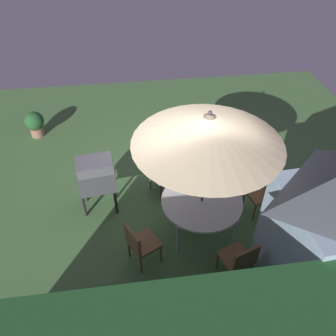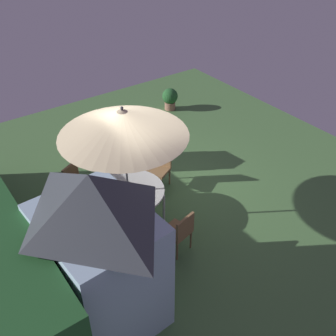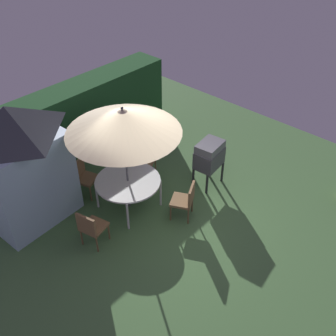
# 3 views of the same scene
# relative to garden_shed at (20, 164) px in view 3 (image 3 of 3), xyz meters

# --- Properties ---
(ground_plane) EXTENTS (11.00, 11.00, 0.00)m
(ground_plane) POSITION_rel_garden_shed_xyz_m (1.91, -2.33, -1.40)
(ground_plane) COLOR #47703D
(hedge_backdrop) EXTENTS (6.37, 0.88, 1.94)m
(hedge_backdrop) POSITION_rel_garden_shed_xyz_m (1.91, 1.17, -0.43)
(hedge_backdrop) COLOR #1E4C23
(hedge_backdrop) RESTS_ON ground
(garden_shed) EXTENTS (1.98, 1.61, 2.75)m
(garden_shed) POSITION_rel_garden_shed_xyz_m (0.00, 0.00, 0.00)
(garden_shed) COLOR #9EBCD1
(garden_shed) RESTS_ON ground
(patio_table) EXTENTS (1.46, 1.46, 0.76)m
(patio_table) POSITION_rel_garden_shed_xyz_m (1.65, -1.45, -0.69)
(patio_table) COLOR white
(patio_table) RESTS_ON ground
(patio_umbrella) EXTENTS (2.38, 2.38, 2.60)m
(patio_umbrella) POSITION_rel_garden_shed_xyz_m (1.65, -1.45, 0.88)
(patio_umbrella) COLOR #4C4C51
(patio_umbrella) RESTS_ON ground
(bbq_grill) EXTENTS (0.76, 0.58, 1.20)m
(bbq_grill) POSITION_rel_garden_shed_xyz_m (3.52, -2.28, -0.56)
(bbq_grill) COLOR #47474C
(bbq_grill) RESTS_ON ground
(chair_near_shed) EXTENTS (0.58, 0.59, 0.90)m
(chair_near_shed) POSITION_rel_garden_shed_xyz_m (1.26, -0.32, -0.88)
(chair_near_shed) COLOR olive
(chair_near_shed) RESTS_ON ground
(chair_far_side) EXTENTS (0.56, 0.55, 0.90)m
(chair_far_side) POSITION_rel_garden_shed_xyz_m (0.33, -1.75, -0.88)
(chair_far_side) COLOR olive
(chair_far_side) RESTS_ON ground
(chair_toward_hedge) EXTENTS (0.62, 0.62, 0.90)m
(chair_toward_hedge) POSITION_rel_garden_shed_xyz_m (2.25, -2.63, -0.88)
(chair_toward_hedge) COLOR olive
(chair_toward_hedge) RESTS_ON ground
(chair_toward_house) EXTENTS (0.62, 0.62, 0.90)m
(chair_toward_house) POSITION_rel_garden_shed_xyz_m (2.82, -0.85, -0.88)
(chair_toward_house) COLOR olive
(chair_toward_house) RESTS_ON ground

